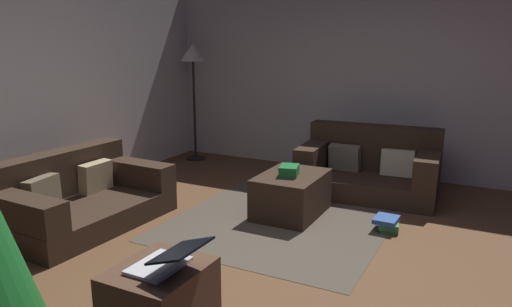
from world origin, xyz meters
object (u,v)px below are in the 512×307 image
at_px(ottoman, 291,194).
at_px(laptop, 167,260).
at_px(gift_box, 289,171).
at_px(couch_right, 370,168).
at_px(couch_left, 77,198).
at_px(tv_remote, 285,170).
at_px(book_stack, 388,223).
at_px(corner_lamp, 193,62).

distance_m(ottoman, laptop, 2.53).
bearing_deg(gift_box, couch_right, -25.30).
bearing_deg(ottoman, couch_left, 123.70).
xyz_separation_m(couch_right, gift_box, (-1.12, 0.53, 0.18)).
distance_m(tv_remote, book_stack, 1.14).
xyz_separation_m(couch_right, corner_lamp, (0.43, 2.72, 1.14)).
distance_m(couch_right, corner_lamp, 2.98).
distance_m(couch_left, laptop, 2.51).
bearing_deg(tv_remote, couch_right, -4.14).
height_order(couch_right, gift_box, couch_right).
relative_size(gift_box, tv_remote, 1.46).
bearing_deg(book_stack, corner_lamp, 64.88).
bearing_deg(gift_box, laptop, -171.47).
bearing_deg(laptop, corner_lamp, 32.74).
bearing_deg(corner_lamp, book_stack, -115.12).
bearing_deg(gift_box, corner_lamp, 54.75).
relative_size(couch_left, corner_lamp, 0.96).
relative_size(ottoman, corner_lamp, 0.48).
bearing_deg(ottoman, couch_right, -25.96).
bearing_deg(gift_box, ottoman, -9.11).
height_order(gift_box, book_stack, gift_box).
relative_size(couch_right, corner_lamp, 0.93).
height_order(book_stack, corner_lamp, corner_lamp).
bearing_deg(tv_remote, laptop, -141.29).
xyz_separation_m(ottoman, corner_lamp, (1.50, 2.20, 1.22)).
height_order(ottoman, book_stack, ottoman).
xyz_separation_m(gift_box, tv_remote, (0.13, 0.10, -0.04)).
bearing_deg(couch_left, tv_remote, 129.25).
xyz_separation_m(couch_left, laptop, (-1.30, -2.11, 0.38)).
xyz_separation_m(ottoman, laptop, (-2.47, -0.36, 0.42)).
bearing_deg(couch_right, tv_remote, 53.94).
relative_size(couch_right, laptop, 4.23).
bearing_deg(tv_remote, corner_lamp, 84.08).
distance_m(tv_remote, corner_lamp, 2.71).
height_order(couch_right, ottoman, couch_right).
bearing_deg(gift_box, tv_remote, 39.26).
relative_size(gift_box, book_stack, 0.90).
bearing_deg(corner_lamp, couch_left, -170.53).
relative_size(laptop, corner_lamp, 0.22).
xyz_separation_m(gift_box, laptop, (-2.42, -0.36, 0.16)).
xyz_separation_m(couch_right, tv_remote, (-0.99, 0.63, 0.14)).
distance_m(couch_left, corner_lamp, 2.95).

